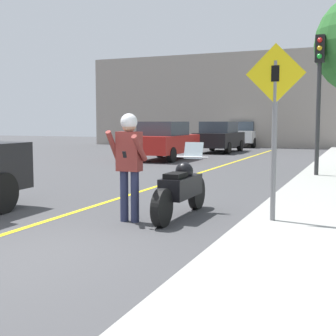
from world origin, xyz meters
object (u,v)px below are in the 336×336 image
crossing_sign (275,115)px  parked_car_black (220,137)px  motorcycle (181,189)px  parked_car_white (245,134)px  person_biker (129,155)px  parked_car_red (165,140)px  traffic_light (319,79)px

crossing_sign → parked_car_black: (-6.00, 17.53, -0.92)m
motorcycle → parked_car_white: (-4.38, 23.52, 0.35)m
motorcycle → person_biker: size_ratio=1.27×
parked_car_red → parked_car_black: 5.85m
parked_car_black → parked_car_red: bearing=-97.9°
parked_car_red → parked_car_black: size_ratio=1.00×
motorcycle → parked_car_red: (-5.14, 11.39, 0.35)m
person_biker → crossing_sign: (2.32, 0.36, 0.65)m
parked_car_red → parked_car_white: 12.15m
motorcycle → parked_car_red: parked_car_red is taller
traffic_light → parked_car_red: 8.73m
motorcycle → person_biker: 1.15m
motorcycle → parked_car_red: bearing=114.3°
person_biker → parked_car_black: (-3.67, 17.89, -0.27)m
parked_car_black → traffic_light: bearing=-60.7°
parked_car_red → parked_car_white: (0.76, 12.13, 0.00)m
parked_car_red → person_biker: bearing=-69.7°
person_biker → parked_car_white: (-3.72, 24.23, -0.27)m
crossing_sign → parked_car_white: bearing=104.2°
crossing_sign → parked_car_black: crossing_sign is taller
crossing_sign → traffic_light: traffic_light is taller
motorcycle → traffic_light: size_ratio=0.59×
crossing_sign → parked_car_white: (-6.04, 23.87, -0.92)m
motorcycle → crossing_sign: bearing=-11.9°
person_biker → parked_car_white: bearing=98.7°
parked_car_white → traffic_light: bearing=-70.4°
parked_car_white → parked_car_black: bearing=-89.6°
traffic_light → parked_car_white: (-6.10, 17.13, -2.03)m
motorcycle → parked_car_black: parked_car_black is taller
person_biker → parked_car_white: size_ratio=0.43×
motorcycle → parked_car_black: size_ratio=0.55×
parked_car_black → crossing_sign: bearing=-71.1°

